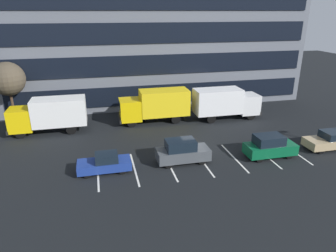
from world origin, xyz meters
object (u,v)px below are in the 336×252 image
(box_truck_yellow, at_px, (50,114))
(suv_charcoal, at_px, (182,151))
(box_truck_yellow_all, at_px, (156,104))
(box_truck_white, at_px, (225,102))
(sedan_navy, at_px, (105,163))
(suv_forest, at_px, (270,146))
(sedan_tan, at_px, (330,140))
(bare_tree, at_px, (8,79))

(box_truck_yellow, bearing_deg, suv_charcoal, -40.18)
(box_truck_yellow_all, bearing_deg, box_truck_white, -5.56)
(sedan_navy, height_order, suv_forest, suv_forest)
(box_truck_white, relative_size, sedan_tan, 1.69)
(sedan_navy, bearing_deg, box_truck_yellow_all, 59.54)
(sedan_navy, distance_m, bare_tree, 16.75)
(box_truck_yellow_all, bearing_deg, sedan_navy, -120.46)
(box_truck_white, relative_size, suv_charcoal, 1.77)
(box_truck_white, distance_m, bare_tree, 23.48)
(suv_forest, bearing_deg, box_truck_yellow_all, 125.60)
(box_truck_white, bearing_deg, box_truck_yellow_all, 174.44)
(box_truck_yellow_all, height_order, suv_charcoal, box_truck_yellow_all)
(box_truck_yellow, relative_size, sedan_navy, 1.86)
(box_truck_yellow, xyz_separation_m, sedan_tan, (24.68, -9.85, -1.20))
(box_truck_yellow, distance_m, sedan_navy, 10.80)
(sedan_navy, relative_size, sedan_tan, 0.90)
(box_truck_yellow_all, bearing_deg, bare_tree, 167.78)
(suv_charcoal, relative_size, bare_tree, 0.64)
(box_truck_yellow_all, height_order, suv_forest, box_truck_yellow_all)
(sedan_navy, relative_size, suv_forest, 0.95)
(sedan_tan, xyz_separation_m, bare_tree, (-28.92, 13.71, 4.11))
(bare_tree, bearing_deg, box_truck_yellow, -42.30)
(suv_charcoal, bearing_deg, bare_tree, 139.22)
(box_truck_yellow, bearing_deg, suv_forest, -28.59)
(box_truck_yellow_all, distance_m, sedan_navy, 11.79)
(box_truck_white, height_order, box_truck_yellow, box_truck_white)
(suv_forest, bearing_deg, box_truck_yellow, 151.41)
(box_truck_yellow, bearing_deg, sedan_navy, -62.61)
(box_truck_white, height_order, box_truck_yellow_all, box_truck_yellow_all)
(box_truck_white, distance_m, box_truck_yellow_all, 7.88)
(suv_charcoal, bearing_deg, sedan_navy, -178.67)
(box_truck_yellow_all, xyz_separation_m, suv_forest, (7.64, -10.67, -1.07))
(box_truck_white, bearing_deg, sedan_navy, -145.87)
(box_truck_yellow, xyz_separation_m, suv_forest, (18.52, -10.09, -1.03))
(box_truck_white, xyz_separation_m, box_truck_yellow, (-18.71, 0.18, -0.02))
(box_truck_white, relative_size, bare_tree, 1.13)
(sedan_navy, xyz_separation_m, suv_forest, (13.58, -0.57, 0.25))
(box_truck_yellow_all, distance_m, suv_charcoal, 10.02)
(box_truck_white, xyz_separation_m, box_truck_yellow_all, (-7.84, 0.76, 0.03))
(box_truck_white, xyz_separation_m, suv_charcoal, (-7.61, -9.20, -1.04))
(sedan_navy, distance_m, suv_charcoal, 6.18)
(box_truck_yellow_all, distance_m, sedan_tan, 17.35)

